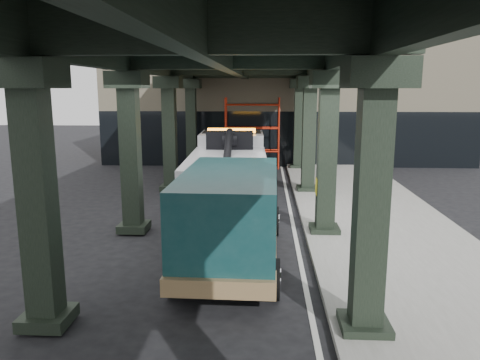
% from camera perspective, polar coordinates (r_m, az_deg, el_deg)
% --- Properties ---
extents(ground, '(90.00, 90.00, 0.00)m').
position_cam_1_polar(ground, '(12.91, -0.37, -9.29)').
color(ground, black).
rests_on(ground, ground).
extents(sidewalk, '(5.00, 40.00, 0.15)m').
position_cam_1_polar(sidewalk, '(15.23, 17.37, -6.31)').
color(sidewalk, gray).
rests_on(sidewalk, ground).
extents(lane_stripe, '(0.12, 38.00, 0.01)m').
position_cam_1_polar(lane_stripe, '(14.81, 6.73, -6.64)').
color(lane_stripe, silver).
rests_on(lane_stripe, ground).
extents(viaduct, '(7.40, 32.00, 6.40)m').
position_cam_1_polar(viaduct, '(14.15, -1.57, 15.00)').
color(viaduct, black).
rests_on(viaduct, ground).
extents(building, '(22.00, 10.00, 8.00)m').
position_cam_1_polar(building, '(32.10, 5.43, 10.17)').
color(building, '#C6B793').
rests_on(building, ground).
extents(scaffolding, '(3.08, 0.88, 4.00)m').
position_cam_1_polar(scaffolding, '(26.84, 1.51, 5.99)').
color(scaffolding, red).
rests_on(scaffolding, ground).
extents(tow_truck, '(3.02, 9.36, 3.04)m').
position_cam_1_polar(tow_truck, '(17.53, -1.28, 1.19)').
color(tow_truck, black).
rests_on(tow_truck, ground).
extents(towed_van, '(2.61, 6.24, 2.51)m').
position_cam_1_polar(towed_van, '(11.95, -1.05, -4.18)').
color(towed_van, '#10393C').
rests_on(towed_van, ground).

